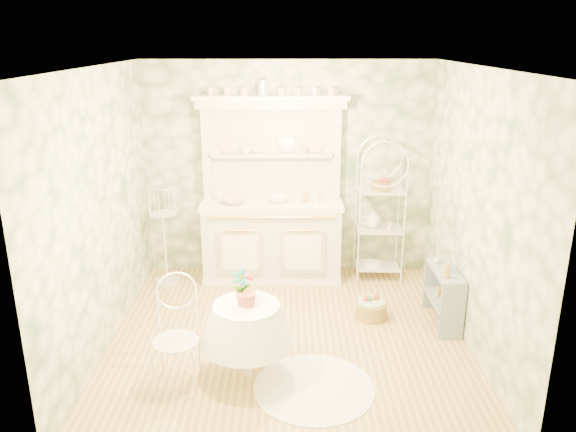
{
  "coord_description": "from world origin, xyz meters",
  "views": [
    {
      "loc": [
        -0.02,
        -5.14,
        2.96
      ],
      "look_at": [
        0.0,
        0.5,
        1.15
      ],
      "focal_mm": 35.0,
      "sensor_mm": 36.0,
      "label": 1
    }
  ],
  "objects_px": {
    "birdcage_stand": "(163,224)",
    "bakers_rack": "(380,205)",
    "cafe_chair": "(176,348)",
    "round_table": "(247,339)",
    "side_shelf": "(443,297)",
    "kitchen_dresser": "(271,191)",
    "floor_basket": "(371,309)"
  },
  "relations": [
    {
      "from": "cafe_chair",
      "to": "birdcage_stand",
      "type": "height_order",
      "value": "birdcage_stand"
    },
    {
      "from": "round_table",
      "to": "cafe_chair",
      "type": "distance_m",
      "value": 0.63
    },
    {
      "from": "bakers_rack",
      "to": "floor_basket",
      "type": "distance_m",
      "value": 1.43
    },
    {
      "from": "cafe_chair",
      "to": "birdcage_stand",
      "type": "distance_m",
      "value": 2.3
    },
    {
      "from": "bakers_rack",
      "to": "cafe_chair",
      "type": "relative_size",
      "value": 2.51
    },
    {
      "from": "round_table",
      "to": "birdcage_stand",
      "type": "height_order",
      "value": "birdcage_stand"
    },
    {
      "from": "bakers_rack",
      "to": "round_table",
      "type": "xyz_separation_m",
      "value": [
        -1.52,
        -2.22,
        -0.59
      ]
    },
    {
      "from": "kitchen_dresser",
      "to": "floor_basket",
      "type": "height_order",
      "value": "kitchen_dresser"
    },
    {
      "from": "kitchen_dresser",
      "to": "cafe_chair",
      "type": "bearing_deg",
      "value": -108.09
    },
    {
      "from": "bakers_rack",
      "to": "birdcage_stand",
      "type": "distance_m",
      "value": 2.68
    },
    {
      "from": "bakers_rack",
      "to": "birdcage_stand",
      "type": "xyz_separation_m",
      "value": [
        -2.67,
        -0.18,
        -0.19
      ]
    },
    {
      "from": "bakers_rack",
      "to": "side_shelf",
      "type": "distance_m",
      "value": 1.48
    },
    {
      "from": "cafe_chair",
      "to": "floor_basket",
      "type": "distance_m",
      "value": 2.3
    },
    {
      "from": "round_table",
      "to": "cafe_chair",
      "type": "relative_size",
      "value": 0.97
    },
    {
      "from": "kitchen_dresser",
      "to": "side_shelf",
      "type": "bearing_deg",
      "value": -33.3
    },
    {
      "from": "round_table",
      "to": "floor_basket",
      "type": "xyz_separation_m",
      "value": [
        1.29,
        1.1,
        -0.27
      ]
    },
    {
      "from": "cafe_chair",
      "to": "floor_basket",
      "type": "bearing_deg",
      "value": 21.46
    },
    {
      "from": "floor_basket",
      "to": "kitchen_dresser",
      "type": "bearing_deg",
      "value": 135.12
    },
    {
      "from": "bakers_rack",
      "to": "round_table",
      "type": "distance_m",
      "value": 2.75
    },
    {
      "from": "birdcage_stand",
      "to": "bakers_rack",
      "type": "bearing_deg",
      "value": 3.89
    },
    {
      "from": "side_shelf",
      "to": "floor_basket",
      "type": "height_order",
      "value": "side_shelf"
    },
    {
      "from": "cafe_chair",
      "to": "floor_basket",
      "type": "height_order",
      "value": "cafe_chair"
    },
    {
      "from": "side_shelf",
      "to": "floor_basket",
      "type": "distance_m",
      "value": 0.78
    },
    {
      "from": "round_table",
      "to": "cafe_chair",
      "type": "height_order",
      "value": "cafe_chair"
    },
    {
      "from": "kitchen_dresser",
      "to": "birdcage_stand",
      "type": "height_order",
      "value": "kitchen_dresser"
    },
    {
      "from": "cafe_chair",
      "to": "birdcage_stand",
      "type": "xyz_separation_m",
      "value": [
        -0.54,
        2.2,
        0.39
      ]
    },
    {
      "from": "birdcage_stand",
      "to": "floor_basket",
      "type": "relative_size",
      "value": 4.75
    },
    {
      "from": "kitchen_dresser",
      "to": "round_table",
      "type": "xyz_separation_m",
      "value": [
        -0.17,
        -2.21,
        -0.77
      ]
    },
    {
      "from": "side_shelf",
      "to": "birdcage_stand",
      "type": "relative_size",
      "value": 0.46
    },
    {
      "from": "floor_basket",
      "to": "birdcage_stand",
      "type": "bearing_deg",
      "value": 159.01
    },
    {
      "from": "side_shelf",
      "to": "cafe_chair",
      "type": "height_order",
      "value": "cafe_chair"
    },
    {
      "from": "round_table",
      "to": "birdcage_stand",
      "type": "bearing_deg",
      "value": 119.4
    }
  ]
}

